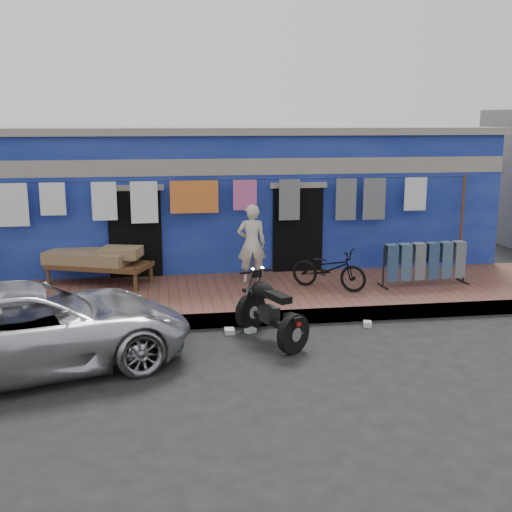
{
  "coord_description": "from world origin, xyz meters",
  "views": [
    {
      "loc": [
        -1.69,
        -9.06,
        3.55
      ],
      "look_at": [
        0.0,
        2.0,
        1.15
      ],
      "focal_mm": 45.0,
      "sensor_mm": 36.0,
      "label": 1
    }
  ],
  "objects": [
    {
      "name": "litter_b",
      "position": [
        1.84,
        1.2,
        0.05
      ],
      "size": [
        0.18,
        0.21,
        0.09
      ],
      "primitive_type": "cube",
      "rotation": [
        0.0,
        0.0,
        1.32
      ],
      "color": "silver",
      "rests_on": "ground"
    },
    {
      "name": "motorcycle",
      "position": [
        0.05,
        0.75,
        0.54
      ],
      "size": [
        1.72,
        2.08,
        1.09
      ],
      "primitive_type": null,
      "rotation": [
        0.0,
        0.0,
        0.37
      ],
      "color": "black",
      "rests_on": "ground"
    },
    {
      "name": "clothesline",
      "position": [
        -0.43,
        4.25,
        1.82
      ],
      "size": [
        10.06,
        0.06,
        2.1
      ],
      "color": "brown",
      "rests_on": "sidewalk"
    },
    {
      "name": "charpoy",
      "position": [
        -2.92,
        4.0,
        0.61
      ],
      "size": [
        2.86,
        2.51,
        0.72
      ],
      "primitive_type": null,
      "rotation": [
        0.0,
        0.0,
        -0.39
      ],
      "color": "brown",
      "rests_on": "sidewalk"
    },
    {
      "name": "litter_a",
      "position": [
        -0.22,
        1.2,
        0.04
      ],
      "size": [
        0.21,
        0.2,
        0.08
      ],
      "primitive_type": "cube",
      "rotation": [
        0.0,
        0.0,
        0.56
      ],
      "color": "silver",
      "rests_on": "ground"
    },
    {
      "name": "curb",
      "position": [
        0.0,
        1.55,
        0.12
      ],
      "size": [
        28.0,
        0.1,
        0.25
      ],
      "primitive_type": "cube",
      "color": "gray",
      "rests_on": "ground"
    },
    {
      "name": "litter_c",
      "position": [
        -0.58,
        1.2,
        0.04
      ],
      "size": [
        0.17,
        0.21,
        0.08
      ],
      "primitive_type": "cube",
      "rotation": [
        0.0,
        0.0,
        1.55
      ],
      "color": "silver",
      "rests_on": "ground"
    },
    {
      "name": "seated_person",
      "position": [
        0.16,
        3.63,
        1.06
      ],
      "size": [
        0.59,
        0.39,
        1.61
      ],
      "primitive_type": "imported",
      "rotation": [
        0.0,
        0.0,
        3.13
      ],
      "color": "beige",
      "rests_on": "sidewalk"
    },
    {
      "name": "ground",
      "position": [
        0.0,
        0.0,
        0.0
      ],
      "size": [
        80.0,
        80.0,
        0.0
      ],
      "primitive_type": "plane",
      "color": "black",
      "rests_on": "ground"
    },
    {
      "name": "car",
      "position": [
        -3.54,
        0.04,
        0.65
      ],
      "size": [
        5.06,
        3.43,
        1.31
      ],
      "primitive_type": "imported",
      "rotation": [
        0.0,
        0.0,
        1.88
      ],
      "color": "silver",
      "rests_on": "ground"
    },
    {
      "name": "bicycle",
      "position": [
        1.59,
        2.88,
        0.75
      ],
      "size": [
        1.56,
        1.36,
        1.0
      ],
      "primitive_type": "imported",
      "rotation": [
        0.0,
        0.0,
        0.92
      ],
      "color": "black",
      "rests_on": "sidewalk"
    },
    {
      "name": "building",
      "position": [
        -0.0,
        6.99,
        1.69
      ],
      "size": [
        12.2,
        5.2,
        3.36
      ],
      "color": "navy",
      "rests_on": "ground"
    },
    {
      "name": "jeans_rack",
      "position": [
        3.58,
        2.88,
        0.7
      ],
      "size": [
        1.92,
        0.64,
        0.9
      ],
      "primitive_type": null,
      "rotation": [
        0.0,
        0.0,
        0.07
      ],
      "color": "black",
      "rests_on": "sidewalk"
    },
    {
      "name": "sidewalk",
      "position": [
        0.0,
        3.0,
        0.12
      ],
      "size": [
        28.0,
        3.0,
        0.25
      ],
      "primitive_type": "cube",
      "color": "brown",
      "rests_on": "ground"
    }
  ]
}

